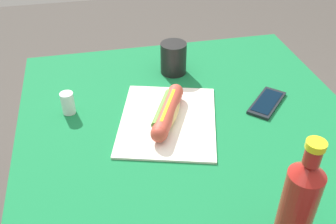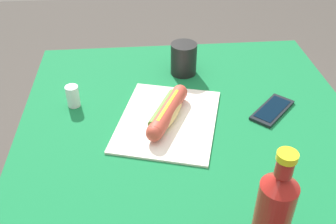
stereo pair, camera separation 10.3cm
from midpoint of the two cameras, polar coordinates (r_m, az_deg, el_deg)
The scene contains 7 objects.
dining_table at distance 1.11m, azimuth 5.83°, elevation -8.42°, with size 0.98×0.90×0.73m.
paper_wrapper at distance 1.04m, azimuth 2.82°, elevation -1.30°, with size 0.32×0.25×0.01m, color silver.
hot_dog at distance 1.03m, azimuth 2.81°, elevation -0.04°, with size 0.22×0.13×0.05m.
cell_phone at distance 1.13m, azimuth 17.55°, elevation 0.20°, with size 0.15×0.15×0.01m.
soda_bottle at distance 0.71m, azimuth 19.19°, elevation -14.61°, with size 0.06×0.06×0.26m.
drinking_cup at distance 1.23m, azimuth 4.71°, elevation 7.69°, with size 0.08×0.08×0.10m, color black.
salt_shaker at distance 1.10m, azimuth -11.19°, elevation 2.20°, with size 0.04×0.04×0.06m, color silver.
Camera 2 is at (-0.78, 0.13, 1.37)m, focal length 41.69 mm.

